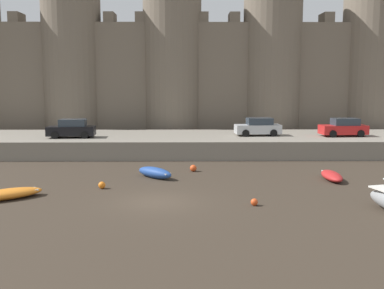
% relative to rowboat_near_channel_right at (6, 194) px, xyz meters
% --- Properties ---
extents(ground_plane, '(160.00, 160.00, 0.00)m').
position_rel_rowboat_near_channel_right_xyz_m(ground_plane, '(8.27, -0.62, -0.30)').
color(ground_plane, '#382D23').
extents(quay_road, '(56.22, 10.00, 1.56)m').
position_rel_rowboat_near_channel_right_xyz_m(quay_road, '(8.27, 16.95, 0.48)').
color(quay_road, gray).
rests_on(quay_road, ground).
extents(castle, '(51.38, 7.16, 21.27)m').
position_rel_rowboat_near_channel_right_xyz_m(castle, '(8.27, 26.40, 8.13)').
color(castle, '#706354').
rests_on(castle, ground).
extents(rowboat_near_channel_right, '(3.94, 3.28, 0.56)m').
position_rel_rowboat_near_channel_right_xyz_m(rowboat_near_channel_right, '(0.00, 0.00, 0.00)').
color(rowboat_near_channel_right, orange).
rests_on(rowboat_near_channel_right, ground).
extents(rowboat_midflat_right, '(2.84, 2.75, 0.73)m').
position_rel_rowboat_near_channel_right_xyz_m(rowboat_midflat_right, '(7.75, 5.49, 0.08)').
color(rowboat_midflat_right, '#234793').
rests_on(rowboat_midflat_right, ground).
extents(rowboat_foreground_left, '(1.13, 3.04, 0.57)m').
position_rel_rowboat_near_channel_right_xyz_m(rowboat_foreground_left, '(19.43, 4.71, 0.00)').
color(rowboat_foreground_left, red).
rests_on(rowboat_foreground_left, ground).
extents(mooring_buoy_mid_mud, '(0.38, 0.38, 0.38)m').
position_rel_rowboat_near_channel_right_xyz_m(mooring_buoy_mid_mud, '(13.43, -1.42, -0.11)').
color(mooring_buoy_mid_mud, '#E04C1E').
rests_on(mooring_buoy_mid_mud, ground).
extents(mooring_buoy_off_centre, '(0.48, 0.48, 0.48)m').
position_rel_rowboat_near_channel_right_xyz_m(mooring_buoy_off_centre, '(10.37, 7.68, -0.06)').
color(mooring_buoy_off_centre, '#E04C1E').
rests_on(mooring_buoy_off_centre, ground).
extents(mooring_buoy_near_channel, '(0.43, 0.43, 0.43)m').
position_rel_rowboat_near_channel_right_xyz_m(mooring_buoy_near_channel, '(4.78, 2.43, -0.08)').
color(mooring_buoy_near_channel, orange).
rests_on(mooring_buoy_near_channel, ground).
extents(car_quay_west, '(4.21, 2.10, 1.62)m').
position_rel_rowboat_near_channel_right_xyz_m(car_quay_west, '(24.04, 16.03, 2.04)').
color(car_quay_west, red).
rests_on(car_quay_west, quay_road).
extents(car_quay_centre_west, '(4.21, 2.10, 1.62)m').
position_rel_rowboat_near_channel_right_xyz_m(car_quay_centre_west, '(-0.24, 15.22, 2.04)').
color(car_quay_centre_west, black).
rests_on(car_quay_centre_west, quay_road).
extents(car_quay_centre_east, '(4.21, 2.10, 1.62)m').
position_rel_rowboat_near_channel_right_xyz_m(car_quay_centre_east, '(16.40, 16.59, 2.04)').
color(car_quay_centre_east, '#B2B5B7').
rests_on(car_quay_centre_east, quay_road).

